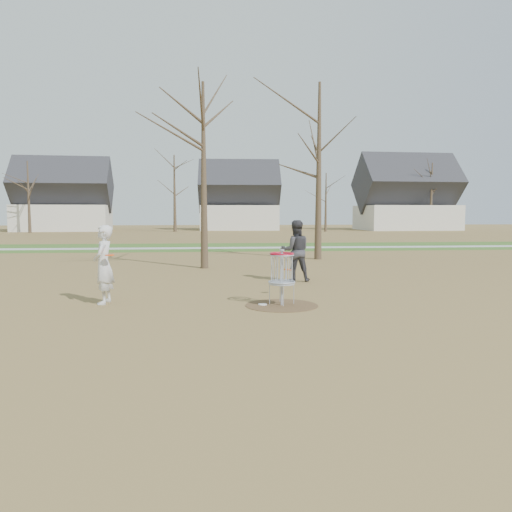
% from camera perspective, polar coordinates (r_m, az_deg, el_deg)
% --- Properties ---
extents(ground, '(160.00, 160.00, 0.00)m').
position_cam_1_polar(ground, '(12.36, 2.95, -5.68)').
color(ground, brown).
rests_on(ground, ground).
extents(green_band, '(160.00, 8.00, 0.01)m').
position_cam_1_polar(green_band, '(33.14, -2.16, 1.05)').
color(green_band, '#2D5119').
rests_on(green_band, ground).
extents(footpath, '(160.00, 1.50, 0.01)m').
position_cam_1_polar(footpath, '(32.15, -2.07, 0.94)').
color(footpath, '#9E9E99').
rests_on(footpath, green_band).
extents(dirt_circle, '(1.80, 1.80, 0.01)m').
position_cam_1_polar(dirt_circle, '(12.36, 2.95, -5.65)').
color(dirt_circle, '#47331E').
rests_on(dirt_circle, ground).
extents(player_standing, '(0.53, 0.75, 1.98)m').
position_cam_1_polar(player_standing, '(13.01, -17.02, -0.95)').
color(player_standing, silver).
rests_on(player_standing, ground).
extents(player_throwing, '(1.01, 0.79, 2.04)m').
position_cam_1_polar(player_throwing, '(16.58, 4.53, 0.59)').
color(player_throwing, '#36363B').
rests_on(player_throwing, ground).
extents(disc_grounded, '(0.22, 0.22, 0.02)m').
position_cam_1_polar(disc_grounded, '(12.38, 0.76, -5.55)').
color(disc_grounded, white).
rests_on(disc_grounded, dirt_circle).
extents(discs_in_play, '(4.78, 1.31, 0.59)m').
position_cam_1_polar(discs_in_play, '(13.01, -5.49, -0.82)').
color(discs_in_play, '#DF4A0B').
rests_on(discs_in_play, ground).
extents(disc_golf_basket, '(0.64, 0.64, 1.35)m').
position_cam_1_polar(disc_golf_basket, '(12.22, 2.97, -1.46)').
color(disc_golf_basket, '#9EA3AD').
rests_on(disc_golf_basket, ground).
extents(bare_trees, '(52.62, 44.98, 9.00)m').
position_cam_1_polar(bare_trees, '(48.03, -0.97, 8.65)').
color(bare_trees, '#382B1E').
rests_on(bare_trees, ground).
extents(houses_row, '(56.51, 10.01, 7.26)m').
position_cam_1_polar(houses_row, '(64.87, 0.20, 6.09)').
color(houses_row, silver).
rests_on(houses_row, ground).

